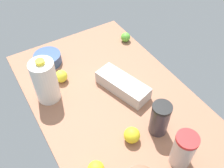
{
  "coord_description": "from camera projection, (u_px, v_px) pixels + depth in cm",
  "views": [
    {
      "loc": [
        70.53,
        -42.88,
        101.09
      ],
      "look_at": [
        0.0,
        0.0,
        13.0
      ],
      "focal_mm": 40.0,
      "sensor_mm": 36.0,
      "label": 1
    }
  ],
  "objects": [
    {
      "name": "countertop",
      "position": [
        112.0,
        99.0,
        1.29
      ],
      "size": [
        120.0,
        76.0,
        3.0
      ],
      "primitive_type": "cube",
      "color": "#99634A",
      "rests_on": "ground"
    },
    {
      "name": "egg_carton",
      "position": [
        123.0,
        85.0,
        1.29
      ],
      "size": [
        31.18,
        18.68,
        7.18
      ],
      "primitive_type": "cube",
      "rotation": [
        0.0,
        0.0,
        0.29
      ],
      "color": "beige",
      "rests_on": "countertop"
    },
    {
      "name": "mixing_bowl",
      "position": [
        48.0,
        59.0,
        1.44
      ],
      "size": [
        15.53,
        15.53,
        5.84
      ],
      "primitive_type": "cylinder",
      "color": "#344E81",
      "rests_on": "countertop"
    },
    {
      "name": "tumbler_cup",
      "position": [
        183.0,
        150.0,
        0.98
      ],
      "size": [
        9.01,
        9.01,
        17.69
      ],
      "color": "beige",
      "rests_on": "countertop"
    },
    {
      "name": "shaker_bottle",
      "position": [
        160.0,
        119.0,
        1.08
      ],
      "size": [
        8.56,
        8.56,
        17.29
      ],
      "color": "#362F38",
      "rests_on": "countertop"
    },
    {
      "name": "milk_jug",
      "position": [
        45.0,
        81.0,
        1.2
      ],
      "size": [
        11.77,
        11.77,
        24.71
      ],
      "color": "white",
      "rests_on": "countertop"
    },
    {
      "name": "lemon_beside_bowl",
      "position": [
        61.0,
        76.0,
        1.34
      ],
      "size": [
        6.79,
        6.79,
        6.79
      ],
      "primitive_type": "sphere",
      "color": "yellow",
      "rests_on": "countertop"
    },
    {
      "name": "lime_by_jug",
      "position": [
        126.0,
        37.0,
        1.58
      ],
      "size": [
        5.95,
        5.95,
        5.95
      ],
      "primitive_type": "sphere",
      "color": "#5DB237",
      "rests_on": "countertop"
    },
    {
      "name": "lemon_near_front",
      "position": [
        132.0,
        135.0,
        1.09
      ],
      "size": [
        7.21,
        7.21,
        7.21
      ],
      "primitive_type": "sphere",
      "color": "yellow",
      "rests_on": "countertop"
    }
  ]
}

